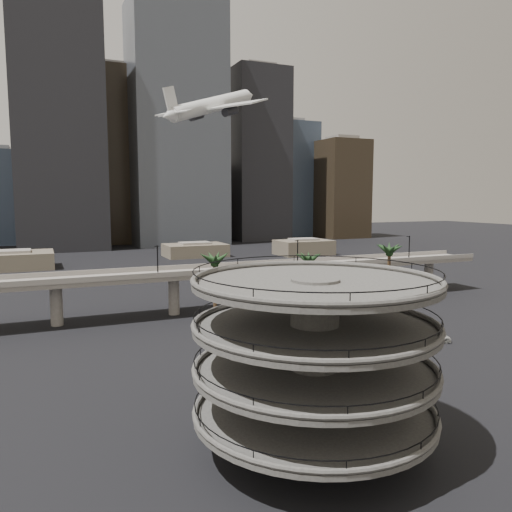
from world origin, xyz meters
name	(u,v)px	position (x,y,z in m)	size (l,w,h in m)	color
ground	(397,411)	(0.00, 0.00, 0.00)	(700.00, 700.00, 0.00)	black
parking_ramp	(314,348)	(-13.00, -4.00, 9.84)	(22.20, 22.20, 17.35)	#464441
overpass	(225,275)	(0.00, 55.00, 7.34)	(130.00, 9.30, 14.70)	gray
palm_trees	(308,258)	(14.02, 44.65, 11.43)	(42.40, 10.40, 14.00)	#4D3521
low_buildings	(162,253)	(6.89, 142.30, 2.86)	(135.00, 27.50, 6.80)	#675A4C
skyline	(143,157)	(15.11, 217.08, 43.84)	(269.00, 86.00, 119.92)	gray
airborne_jet	(212,106)	(3.70, 73.35, 45.13)	(30.36, 28.41, 13.00)	silver
car_a	(282,378)	(-7.95, 12.40, 0.69)	(1.62, 4.04, 1.38)	#A32717
car_b	(344,343)	(7.58, 21.86, 0.77)	(1.64, 4.69, 1.55)	black
car_c	(433,337)	(22.81, 18.88, 0.84)	(2.35, 5.77, 1.68)	beige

